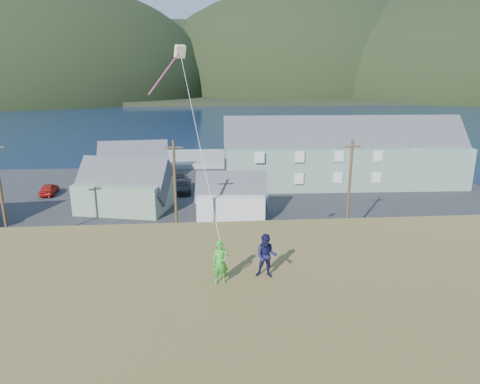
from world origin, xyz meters
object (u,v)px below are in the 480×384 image
object	(u,v)px
shed_palegreen_near	(124,187)
shed_white	(231,197)
lodge	(343,154)
kite_flyer_green	(220,262)
shed_palegreen_far	(134,161)
wharf	(178,159)
kite_flyer_navy	(266,256)

from	to	relation	value
shed_palegreen_near	shed_white	xyz separation A→B (m)	(11.73, -3.40, -0.41)
lodge	kite_flyer_green	size ratio (longest dim) A/B	19.13
shed_white	shed_palegreen_far	size ratio (longest dim) A/B	0.76
wharf	lodge	distance (m)	30.00
shed_palegreen_near	shed_white	world-z (taller)	shed_palegreen_near
lodge	shed_white	distance (m)	20.55
kite_flyer_navy	shed_palegreen_far	bearing A→B (deg)	118.19
lodge	shed_palegreen_near	size ratio (longest dim) A/B	2.96
shed_palegreen_near	kite_flyer_green	world-z (taller)	kite_flyer_green
kite_flyer_navy	wharf	bearing A→B (deg)	109.95
kite_flyer_green	shed_palegreen_far	bearing A→B (deg)	102.66
shed_palegreen_near	kite_flyer_navy	world-z (taller)	kite_flyer_navy
shed_palegreen_far	lodge	bearing A→B (deg)	-16.50
shed_palegreen_far	kite_flyer_navy	size ratio (longest dim) A/B	5.90
kite_flyer_navy	lodge	bearing A→B (deg)	81.25
wharf	kite_flyer_green	distance (m)	60.22
lodge	shed_palegreen_near	xyz separation A→B (m)	(-27.72, -9.34, -1.68)
shed_palegreen_near	kite_flyer_green	size ratio (longest dim) A/B	6.47
wharf	kite_flyer_green	bearing A→B (deg)	-84.76
shed_palegreen_near	kite_flyer_navy	distance (m)	34.01
wharf	shed_palegreen_near	xyz separation A→B (m)	(-4.17, -27.51, 2.25)
kite_flyer_green	kite_flyer_navy	bearing A→B (deg)	12.12
lodge	shed_palegreen_far	world-z (taller)	lodge
lodge	shed_palegreen_near	distance (m)	29.30
shed_palegreen_near	kite_flyer_navy	size ratio (longest dim) A/B	6.29
lodge	shed_white	world-z (taller)	lodge
shed_white	kite_flyer_navy	distance (m)	28.77
lodge	shed_palegreen_far	size ratio (longest dim) A/B	3.15
shed_palegreen_near	kite_flyer_green	distance (m)	33.82
shed_white	kite_flyer_green	xyz separation A→B (m)	(-2.11, -28.58, 5.76)
shed_palegreen_far	kite_flyer_navy	distance (m)	48.96
kite_flyer_navy	kite_flyer_green	bearing A→B (deg)	-154.52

